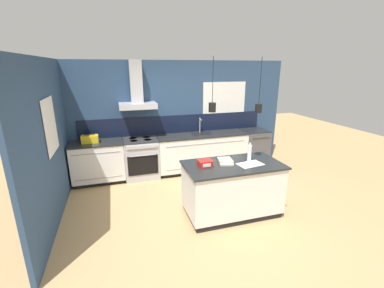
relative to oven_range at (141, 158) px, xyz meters
The scene contains 13 objects.
ground_plane 1.96m from the oven_range, 62.08° to the right, with size 16.00×16.00×0.00m, color tan.
wall_back 1.27m from the oven_range, 20.52° to the left, with size 5.60×2.45×2.60m.
wall_left 2.01m from the oven_range, 147.24° to the right, with size 0.08×3.80×2.60m.
counter_run_left 0.92m from the oven_range, behind, with size 1.11×0.64×0.91m.
counter_run_sink 1.47m from the oven_range, ahead, with size 2.19×0.64×1.27m.
oven_range is the anchor object (origin of this frame).
dishwasher 2.87m from the oven_range, ahead, with size 0.64×0.65×0.91m.
kitchen_island 2.40m from the oven_range, 56.89° to the right, with size 1.62×0.87×0.91m.
bottle_on_island 2.62m from the oven_range, 50.65° to the right, with size 0.07×0.07×0.35m.
book_stack 2.31m from the oven_range, 57.70° to the right, with size 0.29×0.35×0.06m.
red_supply_box 2.20m from the oven_range, 67.41° to the right, with size 0.22×0.19×0.11m.
paper_pile 2.67m from the oven_range, 53.28° to the right, with size 0.45×0.31×0.01m.
yellow_toolbox 1.17m from the oven_range, behind, with size 0.34×0.18×0.19m.
Camera 1 is at (-1.40, -3.92, 2.45)m, focal length 24.00 mm.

